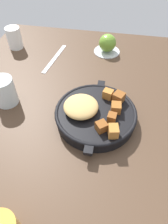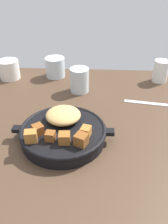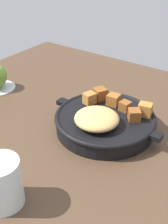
{
  "view_description": "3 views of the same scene",
  "coord_description": "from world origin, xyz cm",
  "px_view_note": "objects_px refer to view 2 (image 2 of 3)",
  "views": [
    {
      "loc": [
        -47.36,
        -8.41,
        50.06
      ],
      "look_at": [
        -6.8,
        -1.06,
        4.29
      ],
      "focal_mm": 33.42,
      "sensor_mm": 36.0,
      "label": 1
    },
    {
      "loc": [
        3.24,
        -59.19,
        45.82
      ],
      "look_at": [
        0.08,
        1.24,
        6.16
      ],
      "focal_mm": 39.16,
      "sensor_mm": 36.0,
      "label": 2
    },
    {
      "loc": [
        -36.28,
        47.74,
        42.42
      ],
      "look_at": [
        -2.19,
        -0.3,
        5.9
      ],
      "focal_mm": 47.23,
      "sensor_mm": 36.0,
      "label": 3
    }
  ],
  "objects_px": {
    "butter_knife": "(155,104)",
    "white_creamer_pitcher": "(161,71)",
    "cast_iron_skillet": "(63,131)",
    "water_glass_tall": "(79,80)",
    "water_glass_short": "(55,67)",
    "ceramic_mug_white": "(9,70)"
  },
  "relations": [
    {
      "from": "cast_iron_skillet",
      "to": "water_glass_tall",
      "type": "xyz_separation_m",
      "value": [
        0.03,
        0.3,
        0.02
      ]
    },
    {
      "from": "water_glass_short",
      "to": "ceramic_mug_white",
      "type": "distance_m",
      "value": 0.2
    },
    {
      "from": "white_creamer_pitcher",
      "to": "water_glass_short",
      "type": "bearing_deg",
      "value": 176.96
    },
    {
      "from": "water_glass_short",
      "to": "water_glass_tall",
      "type": "bearing_deg",
      "value": -48.87
    },
    {
      "from": "butter_knife",
      "to": "water_glass_short",
      "type": "height_order",
      "value": "water_glass_short"
    },
    {
      "from": "ceramic_mug_white",
      "to": "water_glass_tall",
      "type": "height_order",
      "value": "water_glass_tall"
    },
    {
      "from": "water_glass_tall",
      "to": "butter_knife",
      "type": "bearing_deg",
      "value": -17.13
    },
    {
      "from": "cast_iron_skillet",
      "to": "ceramic_mug_white",
      "type": "bearing_deg",
      "value": 124.97
    },
    {
      "from": "cast_iron_skillet",
      "to": "butter_knife",
      "type": "relative_size",
      "value": 1.35
    },
    {
      "from": "cast_iron_skillet",
      "to": "white_creamer_pitcher",
      "type": "xyz_separation_m",
      "value": [
        0.36,
        0.41,
        0.02
      ]
    },
    {
      "from": "butter_knife",
      "to": "white_creamer_pitcher",
      "type": "xyz_separation_m",
      "value": [
        0.05,
        0.19,
        0.04
      ]
    },
    {
      "from": "ceramic_mug_white",
      "to": "water_glass_tall",
      "type": "distance_m",
      "value": 0.32
    },
    {
      "from": "ceramic_mug_white",
      "to": "water_glass_tall",
      "type": "bearing_deg",
      "value": -18.24
    },
    {
      "from": "cast_iron_skillet",
      "to": "water_glass_tall",
      "type": "relative_size",
      "value": 3.1
    },
    {
      "from": "butter_knife",
      "to": "water_glass_short",
      "type": "xyz_separation_m",
      "value": [
        -0.39,
        0.22,
        0.04
      ]
    },
    {
      "from": "butter_knife",
      "to": "white_creamer_pitcher",
      "type": "bearing_deg",
      "value": 82.94
    },
    {
      "from": "white_creamer_pitcher",
      "to": "cast_iron_skillet",
      "type": "bearing_deg",
      "value": -131.44
    },
    {
      "from": "water_glass_short",
      "to": "water_glass_tall",
      "type": "relative_size",
      "value": 0.9
    },
    {
      "from": "butter_knife",
      "to": "water_glass_tall",
      "type": "xyz_separation_m",
      "value": [
        -0.28,
        0.09,
        0.05
      ]
    },
    {
      "from": "cast_iron_skillet",
      "to": "butter_knife",
      "type": "height_order",
      "value": "cast_iron_skillet"
    },
    {
      "from": "cast_iron_skillet",
      "to": "water_glass_tall",
      "type": "height_order",
      "value": "water_glass_tall"
    },
    {
      "from": "butter_knife",
      "to": "ceramic_mug_white",
      "type": "bearing_deg",
      "value": 171.08
    }
  ]
}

